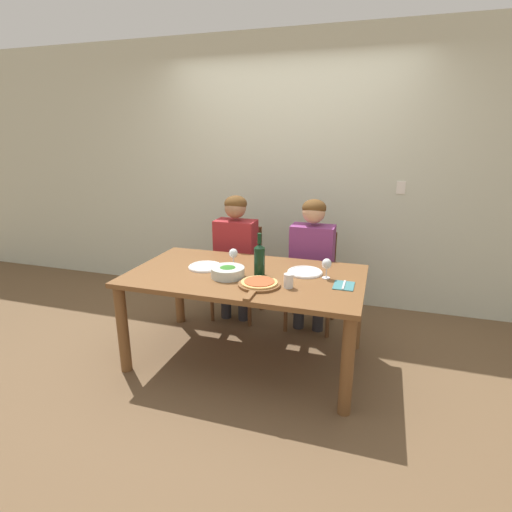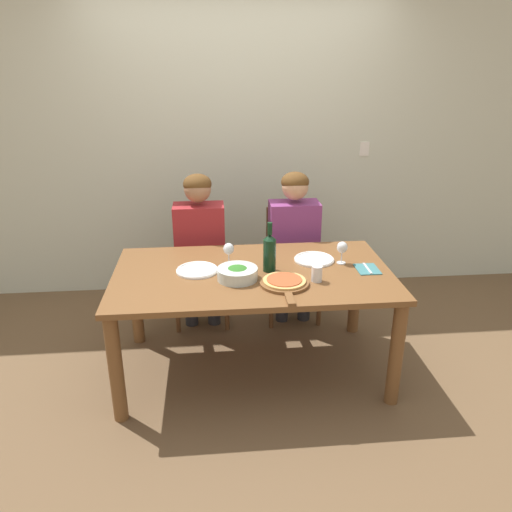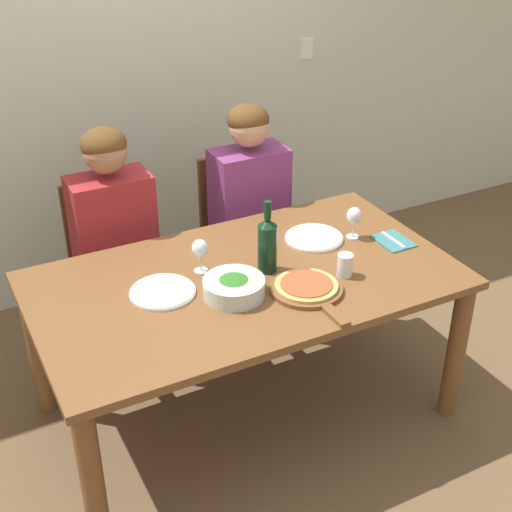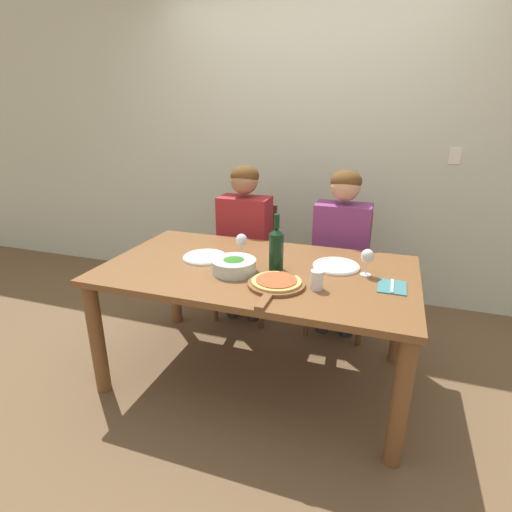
{
  "view_description": "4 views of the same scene",
  "coord_description": "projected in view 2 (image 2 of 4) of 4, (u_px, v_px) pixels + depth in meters",
  "views": [
    {
      "loc": [
        0.94,
        -2.7,
        1.74
      ],
      "look_at": [
        0.05,
        0.11,
        0.84
      ],
      "focal_mm": 28.0,
      "sensor_mm": 36.0,
      "label": 1
    },
    {
      "loc": [
        -0.25,
        -2.89,
        1.99
      ],
      "look_at": [
        0.02,
        -0.03,
        0.84
      ],
      "focal_mm": 35.0,
      "sensor_mm": 36.0,
      "label": 2
    },
    {
      "loc": [
        -1.13,
        -2.27,
        2.28
      ],
      "look_at": [
        0.04,
        -0.02,
        0.82
      ],
      "focal_mm": 50.0,
      "sensor_mm": 36.0,
      "label": 3
    },
    {
      "loc": [
        0.68,
        -2.01,
        1.57
      ],
      "look_at": [
        -0.03,
        0.05,
        0.78
      ],
      "focal_mm": 28.0,
      "sensor_mm": 36.0,
      "label": 4
    }
  ],
  "objects": [
    {
      "name": "dinner_plate_left",
      "position": [
        197.0,
        270.0,
        3.17
      ],
      "size": [
        0.27,
        0.27,
        0.02
      ],
      "color": "white",
      "rests_on": "dining_table"
    },
    {
      "name": "person_woman",
      "position": [
        200.0,
        237.0,
        3.79
      ],
      "size": [
        0.47,
        0.51,
        1.2
      ],
      "color": "#28282D",
      "rests_on": "ground"
    },
    {
      "name": "dinner_plate_right",
      "position": [
        314.0,
        259.0,
        3.34
      ],
      "size": [
        0.27,
        0.27,
        0.02
      ],
      "color": "white",
      "rests_on": "dining_table"
    },
    {
      "name": "fork_on_napkin",
      "position": [
        367.0,
        269.0,
        3.2
      ],
      "size": [
        0.14,
        0.18,
        0.01
      ],
      "color": "#387075",
      "rests_on": "dining_table"
    },
    {
      "name": "person_man",
      "position": [
        294.0,
        234.0,
        3.85
      ],
      "size": [
        0.47,
        0.51,
        1.2
      ],
      "color": "#28282D",
      "rests_on": "ground"
    },
    {
      "name": "dining_table",
      "position": [
        253.0,
        286.0,
        3.21
      ],
      "size": [
        1.76,
        1.0,
        0.72
      ],
      "color": "brown",
      "rests_on": "ground"
    },
    {
      "name": "wine_glass_right",
      "position": [
        342.0,
        248.0,
        3.26
      ],
      "size": [
        0.07,
        0.07,
        0.15
      ],
      "color": "silver",
      "rests_on": "dining_table"
    },
    {
      "name": "ground_plane",
      "position": [
        253.0,
        368.0,
        3.44
      ],
      "size": [
        40.0,
        40.0,
        0.0
      ],
      "primitive_type": "plane",
      "color": "brown"
    },
    {
      "name": "water_tumbler",
      "position": [
        317.0,
        274.0,
        3.02
      ],
      "size": [
        0.07,
        0.07,
        0.1
      ],
      "color": "silver",
      "rests_on": "dining_table"
    },
    {
      "name": "chair_right",
      "position": [
        291.0,
        259.0,
        4.04
      ],
      "size": [
        0.42,
        0.42,
        0.87
      ],
      "color": "brown",
      "rests_on": "ground"
    },
    {
      "name": "back_wall",
      "position": [
        238.0,
        139.0,
        4.23
      ],
      "size": [
        10.0,
        0.06,
        2.7
      ],
      "color": "beige",
      "rests_on": "ground"
    },
    {
      "name": "wine_glass_left",
      "position": [
        229.0,
        250.0,
        3.23
      ],
      "size": [
        0.07,
        0.07,
        0.15
      ],
      "color": "silver",
      "rests_on": "dining_table"
    },
    {
      "name": "wine_bottle",
      "position": [
        270.0,
        252.0,
        3.14
      ],
      "size": [
        0.08,
        0.08,
        0.32
      ],
      "color": "black",
      "rests_on": "dining_table"
    },
    {
      "name": "broccoli_bowl",
      "position": [
        237.0,
        273.0,
        3.05
      ],
      "size": [
        0.25,
        0.25,
        0.08
      ],
      "color": "silver",
      "rests_on": "dining_table"
    },
    {
      "name": "pizza_on_board",
      "position": [
        285.0,
        283.0,
        2.98
      ],
      "size": [
        0.3,
        0.44,
        0.04
      ],
      "color": "brown",
      "rests_on": "dining_table"
    },
    {
      "name": "chair_left",
      "position": [
        201.0,
        262.0,
        3.98
      ],
      "size": [
        0.42,
        0.42,
        0.87
      ],
      "color": "brown",
      "rests_on": "ground"
    }
  ]
}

